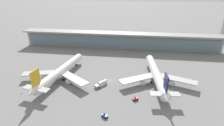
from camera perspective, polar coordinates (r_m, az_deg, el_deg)
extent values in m
plane|color=slate|center=(115.96, -0.74, -5.55)|extent=(1200.00, 1200.00, 0.00)
cylinder|color=white|center=(121.15, -15.93, -2.45)|extent=(13.97, 51.47, 5.41)
cone|color=white|center=(142.95, -10.03, 2.21)|extent=(6.04, 5.69, 5.30)
cone|color=white|center=(102.20, -24.24, -8.61)|extent=(5.80, 6.68, 4.87)
cube|color=black|center=(140.07, -10.63, 2.13)|extent=(4.38, 2.89, 0.65)
cube|color=#B7BABF|center=(124.74, -21.55, -2.96)|extent=(24.05, 12.27, 0.65)
cube|color=#B7BABF|center=(112.35, -12.13, -4.74)|extent=(22.42, 18.45, 0.65)
cylinder|color=silver|center=(123.52, -20.55, -4.04)|extent=(3.60, 4.36, 2.98)
cylinder|color=silver|center=(114.12, -13.41, -5.46)|extent=(3.60, 4.36, 2.98)
cube|color=gold|center=(102.17, -23.17, -4.30)|extent=(1.74, 6.54, 8.39)
cube|color=#B7BABF|center=(104.39, -22.95, -7.48)|extent=(15.40, 6.56, 0.47)
cylinder|color=black|center=(122.69, -17.57, -4.67)|extent=(1.32, 1.48, 1.31)
cylinder|color=black|center=(119.58, -15.20, -5.14)|extent=(1.32, 1.48, 1.31)
cylinder|color=black|center=(138.78, -11.25, -0.57)|extent=(1.32, 1.48, 1.31)
cylinder|color=white|center=(116.22, 13.79, -3.37)|extent=(10.55, 51.58, 5.41)
cone|color=white|center=(141.11, 11.71, 1.78)|extent=(5.76, 5.38, 5.30)
cone|color=white|center=(92.92, 17.01, -10.82)|extent=(5.44, 6.41, 4.87)
cube|color=black|center=(137.93, 11.93, 1.67)|extent=(4.26, 2.64, 0.65)
cube|color=#B7BABF|center=(110.67, 8.26, -4.89)|extent=(22.96, 17.35, 0.65)
cube|color=#B7BABF|center=(115.65, 19.86, -4.84)|extent=(23.94, 13.66, 0.65)
cylinder|color=silver|center=(111.44, 9.67, -5.87)|extent=(3.36, 4.20, 2.98)
cylinder|color=silver|center=(115.22, 18.48, -5.80)|extent=(3.36, 4.20, 2.98)
cube|color=#141E51|center=(93.47, 16.80, -5.97)|extent=(1.31, 6.56, 8.39)
cube|color=#B7BABF|center=(95.78, 16.50, -9.42)|extent=(15.26, 5.59, 0.47)
cylinder|color=black|center=(115.31, 12.37, -5.98)|extent=(1.25, 1.41, 1.31)
cylinder|color=black|center=(116.55, 15.28, -5.95)|extent=(1.25, 1.41, 1.31)
cylinder|color=black|center=(136.25, 12.02, -1.11)|extent=(1.25, 1.41, 1.31)
cube|color=#234C9E|center=(86.72, -2.31, -16.39)|extent=(3.18, 2.67, 0.90)
cube|color=black|center=(86.36, -2.48, -15.91)|extent=(0.95, 0.95, 0.70)
cylinder|color=black|center=(86.96, -1.48, -16.64)|extent=(0.92, 0.68, 0.90)
cylinder|color=black|center=(86.12, -2.09, -17.12)|extent=(0.92, 0.68, 0.90)
cylinder|color=black|center=(87.91, -2.52, -16.13)|extent=(0.92, 0.68, 0.90)
cylinder|color=black|center=(87.09, -3.14, -16.60)|extent=(0.92, 0.68, 0.90)
cube|color=#B21E1E|center=(98.17, 7.44, -11.17)|extent=(3.17, 2.72, 0.90)
cube|color=black|center=(97.59, 7.31, -10.83)|extent=(0.96, 0.96, 0.70)
cylinder|color=black|center=(99.35, 7.72, -11.03)|extent=(0.92, 0.70, 0.90)
cylinder|color=black|center=(98.37, 8.14, -11.46)|extent=(0.92, 0.70, 0.90)
cylinder|color=black|center=(98.51, 6.72, -11.31)|extent=(0.92, 0.70, 0.90)
cylinder|color=black|center=(97.51, 7.13, -11.75)|extent=(0.92, 0.70, 0.90)
cube|color=gray|center=(107.65, -4.84, -7.42)|extent=(3.12, 3.04, 1.50)
cylinder|color=silver|center=(110.01, -2.96, -6.20)|extent=(5.03, 5.75, 2.10)
cylinder|color=black|center=(107.85, -4.06, -7.79)|extent=(0.76, 0.89, 0.90)
cylinder|color=black|center=(109.28, -4.84, -7.36)|extent=(0.76, 0.89, 0.90)
cylinder|color=black|center=(111.13, -1.85, -6.71)|extent=(0.76, 0.89, 0.90)
cylinder|color=black|center=(112.52, -2.64, -6.31)|extent=(0.76, 0.89, 0.90)
cube|color=#B2ADA3|center=(173.82, 2.47, 7.12)|extent=(183.86, 8.00, 14.00)
cube|color=slate|center=(169.93, 2.32, 6.48)|extent=(180.19, 0.50, 11.20)
cube|color=gray|center=(169.87, 2.45, 9.38)|extent=(187.54, 12.80, 1.20)
cone|color=orange|center=(114.71, -26.83, -8.57)|extent=(0.44, 0.44, 0.70)
cube|color=black|center=(114.88, -26.80, -8.71)|extent=(0.62, 0.62, 0.04)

